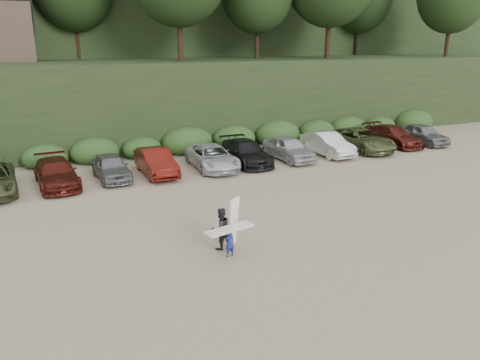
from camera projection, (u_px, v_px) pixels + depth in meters
name	position (u px, v px, depth m)	size (l,w,h in m)	color
ground	(281.00, 227.00, 19.49)	(120.00, 120.00, 0.00)	tan
hillside_backdrop	(108.00, 2.00, 47.46)	(90.00, 41.50, 28.00)	black
parked_cars	(218.00, 155.00, 28.50)	(36.19, 5.68, 1.53)	#BABBBF
child_surfer	(230.00, 237.00, 16.64)	(1.91, 0.89, 1.11)	navy
adult_surfer	(222.00, 228.00, 17.30)	(1.29, 0.75, 1.89)	black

